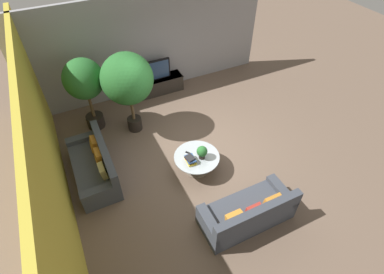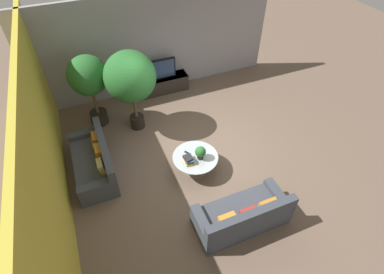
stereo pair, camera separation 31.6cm
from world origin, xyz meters
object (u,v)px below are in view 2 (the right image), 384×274
media_console (161,85)px  television (160,69)px  coffee_table (195,161)px  potted_palm_tall (89,79)px  potted_palm_corner (130,78)px  couch_near_entry (242,216)px  potted_plant_tabletop (200,152)px  couch_by_wall (95,162)px

media_console → television: television is taller
coffee_table → potted_palm_tall: bearing=124.3°
television → potted_palm_corner: size_ratio=0.43×
coffee_table → couch_near_entry: bearing=-79.8°
coffee_table → potted_palm_corner: (-0.87, 2.08, 1.27)m
coffee_table → couch_near_entry: size_ratio=0.56×
potted_palm_tall → potted_plant_tabletop: (1.91, -2.76, -0.80)m
coffee_table → television: bearing=85.4°
television → coffee_table: size_ratio=0.92×
media_console → couch_near_entry: size_ratio=0.90×
media_console → potted_palm_corner: potted_palm_corner is taller
coffee_table → potted_plant_tabletop: 0.35m
television → potted_palm_tall: (-2.10, -0.78, 0.64)m
media_console → couch_near_entry: couch_near_entry is taller
couch_near_entry → potted_plant_tabletop: size_ratio=5.65×
television → couch_near_entry: size_ratio=0.51×
couch_near_entry → potted_palm_tall: 5.02m
potted_palm_tall → couch_near_entry: bearing=-64.1°
television → potted_plant_tabletop: bearing=-93.1°
potted_plant_tabletop → coffee_table: bearing=137.4°
media_console → television: size_ratio=1.75×
coffee_table → couch_by_wall: couch_by_wall is taller
television → potted_palm_tall: size_ratio=0.48×
couch_near_entry → couch_by_wall: bearing=-45.9°
television → coffee_table: television is taller
couch_by_wall → potted_palm_tall: potted_palm_tall is taller
potted_palm_tall → potted_plant_tabletop: 3.45m
couch_near_entry → potted_palm_tall: (-2.13, 4.39, 1.16)m
couch_near_entry → potted_palm_corner: 4.19m
potted_palm_tall → potted_plant_tabletop: potted_palm_tall is taller
television → potted_palm_corner: (-1.15, -1.37, 0.78)m
television → couch_by_wall: television is taller
television → coffee_table: bearing=-94.6°
couch_by_wall → potted_palm_corner: potted_palm_corner is taller
coffee_table → potted_palm_corner: 2.59m
media_console → coffee_table: media_console is taller
media_console → television: (-0.00, -0.00, 0.55)m
potted_palm_tall → couch_by_wall: bearing=-102.5°
potted_palm_tall → potted_plant_tabletop: size_ratio=6.11×
television → coffee_table: (-0.28, -3.45, -0.49)m
couch_near_entry → potted_palm_tall: potted_palm_tall is taller
television → coffee_table: 3.50m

